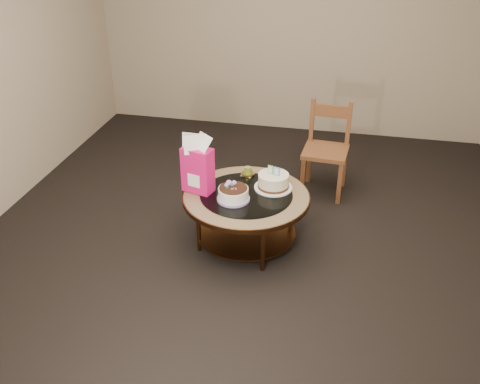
% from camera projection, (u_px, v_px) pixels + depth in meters
% --- Properties ---
extents(ground, '(5.00, 5.00, 0.00)m').
position_uv_depth(ground, '(246.00, 241.00, 4.48)').
color(ground, black).
rests_on(ground, ground).
extents(room_walls, '(4.52, 5.02, 2.61)m').
position_uv_depth(room_walls, '(247.00, 59.00, 3.71)').
color(room_walls, tan).
rests_on(room_walls, ground).
extents(coffee_table, '(1.02, 1.02, 0.46)m').
position_uv_depth(coffee_table, '(246.00, 203.00, 4.29)').
color(coffee_table, '#502E17').
rests_on(coffee_table, ground).
extents(decorated_cake, '(0.26, 0.26, 0.15)m').
position_uv_depth(decorated_cake, '(233.00, 194.00, 4.15)').
color(decorated_cake, '#A088C1').
rests_on(decorated_cake, coffee_table).
extents(cream_cake, '(0.31, 0.31, 0.20)m').
position_uv_depth(cream_cake, '(273.00, 181.00, 4.30)').
color(cream_cake, white).
rests_on(cream_cake, coffee_table).
extents(gift_bag, '(0.27, 0.22, 0.48)m').
position_uv_depth(gift_bag, '(198.00, 164.00, 4.18)').
color(gift_bag, '#F21678').
rests_on(gift_bag, coffee_table).
extents(pillar_candle, '(0.11, 0.11, 0.08)m').
position_uv_depth(pillar_candle, '(248.00, 172.00, 4.52)').
color(pillar_candle, '#F0CD62').
rests_on(pillar_candle, coffee_table).
extents(dining_chair, '(0.43, 0.43, 0.88)m').
position_uv_depth(dining_chair, '(326.00, 149.00, 5.02)').
color(dining_chair, brown).
rests_on(dining_chair, ground).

